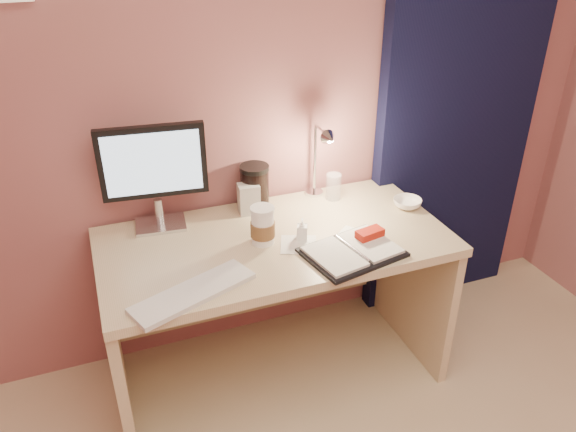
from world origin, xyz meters
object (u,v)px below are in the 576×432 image
object	(u,v)px
keyboard	(193,293)
desk_lamp	(323,157)
bowl	(407,203)
monitor	(154,168)
product_box	(249,199)
desk	(270,274)
coffee_cup	(263,226)
clear_cup	(334,187)
dark_jar	(255,189)
planner	(354,250)
lotion_bottle	(302,229)

from	to	relation	value
keyboard	desk_lamp	size ratio (longest dim) A/B	1.25
bowl	keyboard	bearing A→B (deg)	-163.90
monitor	product_box	bearing A→B (deg)	3.82
desk_lamp	desk	bearing A→B (deg)	-155.13
coffee_cup	clear_cup	size ratio (longest dim) A/B	1.31
clear_cup	bowl	distance (m)	0.34
coffee_cup	dark_jar	bearing A→B (deg)	77.73
clear_cup	desk_lamp	distance (m)	0.18
planner	lotion_bottle	xyz separation A→B (m)	(-0.15, 0.17, 0.03)
monitor	bowl	xyz separation A→B (m)	(1.05, -0.22, -0.25)
planner	clear_cup	size ratio (longest dim) A/B	3.33
monitor	coffee_cup	xyz separation A→B (m)	(0.36, -0.27, -0.19)
keyboard	dark_jar	xyz separation A→B (m)	(0.40, 0.54, 0.08)
desk_lamp	product_box	bearing A→B (deg)	175.13
keyboard	lotion_bottle	world-z (taller)	lotion_bottle
monitor	keyboard	world-z (taller)	monitor
desk_lamp	keyboard	bearing A→B (deg)	-146.27
coffee_cup	dark_jar	size ratio (longest dim) A/B	0.90
product_box	bowl	bearing A→B (deg)	-12.31
clear_cup	product_box	distance (m)	0.40
lotion_bottle	monitor	bearing A→B (deg)	149.27
planner	desk_lamp	bearing A→B (deg)	71.43
bowl	dark_jar	distance (m)	0.68
desk	desk_lamp	bearing A→B (deg)	25.59
lotion_bottle	dark_jar	size ratio (longest dim) A/B	0.53
bowl	dark_jar	bearing A→B (deg)	158.46
planner	clear_cup	distance (m)	0.46
planner	product_box	size ratio (longest dim) A/B	2.98
keyboard	lotion_bottle	xyz separation A→B (m)	(0.49, 0.21, 0.04)
keyboard	desk_lamp	bearing A→B (deg)	13.35
coffee_cup	desk_lamp	xyz separation A→B (m)	(0.36, 0.23, 0.15)
clear_cup	product_box	bearing A→B (deg)	178.62
desk	clear_cup	world-z (taller)	clear_cup
planner	coffee_cup	xyz separation A→B (m)	(-0.30, 0.20, 0.06)
bowl	lotion_bottle	size ratio (longest dim) A/B	1.35
lotion_bottle	dark_jar	bearing A→B (deg)	104.75
keyboard	coffee_cup	size ratio (longest dim) A/B	2.84
product_box	clear_cup	bearing A→B (deg)	3.05
lotion_bottle	product_box	bearing A→B (deg)	114.42
coffee_cup	bowl	distance (m)	0.70
desk	monitor	size ratio (longest dim) A/B	3.15
bowl	planner	bearing A→B (deg)	-147.10
monitor	desk_lamp	size ratio (longest dim) A/B	1.25
bowl	coffee_cup	bearing A→B (deg)	-175.48
desk	clear_cup	distance (m)	0.49
coffee_cup	dark_jar	world-z (taller)	dark_jar
keyboard	dark_jar	bearing A→B (deg)	32.60
planner	bowl	world-z (taller)	planner
monitor	dark_jar	bearing A→B (deg)	10.25
monitor	product_box	distance (m)	0.43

